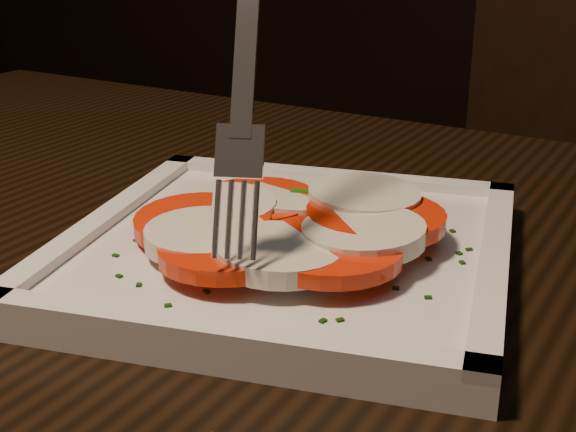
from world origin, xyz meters
TOP-DOWN VIEW (x-y plane):
  - chair at (0.31, 0.94)m, footprint 0.55×0.55m
  - plate at (0.21, 0.24)m, footprint 0.27×0.27m
  - caprese_salad at (0.21, 0.24)m, footprint 0.20×0.20m
  - fork at (0.20, 0.21)m, footprint 0.06×0.10m

SIDE VIEW (x-z plane):
  - chair at x=0.31m, z-range 0.07..1.00m
  - plate at x=0.21m, z-range 0.75..0.76m
  - caprese_salad at x=0.21m, z-range 0.76..0.79m
  - fork at x=0.20m, z-range 0.79..0.97m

